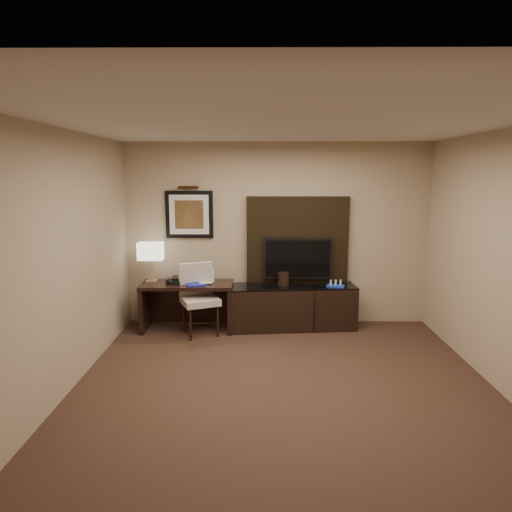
{
  "coord_description": "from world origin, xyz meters",
  "views": [
    {
      "loc": [
        -0.26,
        -4.25,
        2.25
      ],
      "look_at": [
        -0.31,
        1.8,
        1.15
      ],
      "focal_mm": 32.0,
      "sensor_mm": 36.0,
      "label": 1
    }
  ],
  "objects_px": {
    "table_lamp": "(151,261)",
    "ice_bucket": "(283,279)",
    "desk": "(188,307)",
    "desk_chair": "(200,300)",
    "desk_phone": "(174,280)",
    "water_bottle": "(212,275)",
    "minibar_tray": "(336,284)",
    "tv": "(298,258)",
    "credenza": "(291,307)"
  },
  "relations": [
    {
      "from": "desk",
      "to": "minibar_tray",
      "type": "relative_size",
      "value": 5.28
    },
    {
      "from": "desk",
      "to": "water_bottle",
      "type": "height_order",
      "value": "water_bottle"
    },
    {
      "from": "desk",
      "to": "ice_bucket",
      "type": "distance_m",
      "value": 1.45
    },
    {
      "from": "desk_chair",
      "to": "desk",
      "type": "bearing_deg",
      "value": 114.38
    },
    {
      "from": "desk_chair",
      "to": "desk_phone",
      "type": "height_order",
      "value": "desk_chair"
    },
    {
      "from": "credenza",
      "to": "tv",
      "type": "relative_size",
      "value": 1.86
    },
    {
      "from": "water_bottle",
      "to": "table_lamp",
      "type": "bearing_deg",
      "value": 177.13
    },
    {
      "from": "credenza",
      "to": "desk_phone",
      "type": "bearing_deg",
      "value": -179.87
    },
    {
      "from": "desk_chair",
      "to": "ice_bucket",
      "type": "relative_size",
      "value": 5.36
    },
    {
      "from": "credenza",
      "to": "minibar_tray",
      "type": "distance_m",
      "value": 0.73
    },
    {
      "from": "tv",
      "to": "desk_phone",
      "type": "bearing_deg",
      "value": -170.82
    },
    {
      "from": "tv",
      "to": "credenza",
      "type": "bearing_deg",
      "value": -123.46
    },
    {
      "from": "desk",
      "to": "desk_phone",
      "type": "distance_m",
      "value": 0.44
    },
    {
      "from": "credenza",
      "to": "minibar_tray",
      "type": "xyz_separation_m",
      "value": [
        0.63,
        -0.06,
        0.37
      ]
    },
    {
      "from": "desk_chair",
      "to": "minibar_tray",
      "type": "distance_m",
      "value": 1.95
    },
    {
      "from": "credenza",
      "to": "desk_chair",
      "type": "height_order",
      "value": "desk_chair"
    },
    {
      "from": "desk_phone",
      "to": "water_bottle",
      "type": "xyz_separation_m",
      "value": [
        0.54,
        0.11,
        0.05
      ]
    },
    {
      "from": "table_lamp",
      "to": "desk_phone",
      "type": "distance_m",
      "value": 0.46
    },
    {
      "from": "desk_chair",
      "to": "minibar_tray",
      "type": "xyz_separation_m",
      "value": [
        1.93,
        0.23,
        0.18
      ]
    },
    {
      "from": "tv",
      "to": "table_lamp",
      "type": "distance_m",
      "value": 2.14
    },
    {
      "from": "desk",
      "to": "tv",
      "type": "height_order",
      "value": "tv"
    },
    {
      "from": "desk_chair",
      "to": "minibar_tray",
      "type": "bearing_deg",
      "value": -15.94
    },
    {
      "from": "credenza",
      "to": "ice_bucket",
      "type": "height_order",
      "value": "ice_bucket"
    },
    {
      "from": "table_lamp",
      "to": "ice_bucket",
      "type": "xyz_separation_m",
      "value": [
        1.92,
        0.01,
        -0.27
      ]
    },
    {
      "from": "desk_chair",
      "to": "water_bottle",
      "type": "distance_m",
      "value": 0.42
    },
    {
      "from": "table_lamp",
      "to": "ice_bucket",
      "type": "distance_m",
      "value": 1.94
    },
    {
      "from": "desk",
      "to": "table_lamp",
      "type": "height_order",
      "value": "table_lamp"
    },
    {
      "from": "table_lamp",
      "to": "ice_bucket",
      "type": "bearing_deg",
      "value": 0.16
    },
    {
      "from": "desk",
      "to": "desk_chair",
      "type": "distance_m",
      "value": 0.32
    },
    {
      "from": "desk_chair",
      "to": "table_lamp",
      "type": "height_order",
      "value": "table_lamp"
    },
    {
      "from": "table_lamp",
      "to": "minibar_tray",
      "type": "height_order",
      "value": "table_lamp"
    },
    {
      "from": "tv",
      "to": "minibar_tray",
      "type": "xyz_separation_m",
      "value": [
        0.54,
        -0.2,
        -0.33
      ]
    },
    {
      "from": "table_lamp",
      "to": "ice_bucket",
      "type": "height_order",
      "value": "table_lamp"
    },
    {
      "from": "water_bottle",
      "to": "ice_bucket",
      "type": "xyz_separation_m",
      "value": [
        1.03,
        0.05,
        -0.06
      ]
    },
    {
      "from": "desk",
      "to": "credenza",
      "type": "bearing_deg",
      "value": 3.56
    },
    {
      "from": "ice_bucket",
      "to": "credenza",
      "type": "bearing_deg",
      "value": -6.71
    },
    {
      "from": "desk_phone",
      "to": "water_bottle",
      "type": "bearing_deg",
      "value": 9.25
    },
    {
      "from": "table_lamp",
      "to": "desk_phone",
      "type": "bearing_deg",
      "value": -24.11
    },
    {
      "from": "desk",
      "to": "desk_chair",
      "type": "relative_size",
      "value": 1.29
    },
    {
      "from": "credenza",
      "to": "water_bottle",
      "type": "distance_m",
      "value": 1.25
    },
    {
      "from": "credenza",
      "to": "minibar_tray",
      "type": "bearing_deg",
      "value": -10.12
    },
    {
      "from": "desk_chair",
      "to": "tv",
      "type": "bearing_deg",
      "value": -5.64
    },
    {
      "from": "desk_phone",
      "to": "table_lamp",
      "type": "bearing_deg",
      "value": 153.37
    },
    {
      "from": "desk",
      "to": "desk_chair",
      "type": "bearing_deg",
      "value": -43.04
    },
    {
      "from": "minibar_tray",
      "to": "table_lamp",
      "type": "bearing_deg",
      "value": 178.57
    },
    {
      "from": "desk_chair",
      "to": "ice_bucket",
      "type": "bearing_deg",
      "value": -8.37
    },
    {
      "from": "ice_bucket",
      "to": "minibar_tray",
      "type": "distance_m",
      "value": 0.75
    },
    {
      "from": "desk",
      "to": "credenza",
      "type": "xyz_separation_m",
      "value": [
        1.51,
        0.1,
        -0.03
      ]
    },
    {
      "from": "desk",
      "to": "desk_phone",
      "type": "height_order",
      "value": "desk_phone"
    },
    {
      "from": "desk_chair",
      "to": "table_lamp",
      "type": "bearing_deg",
      "value": 135.13
    }
  ]
}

